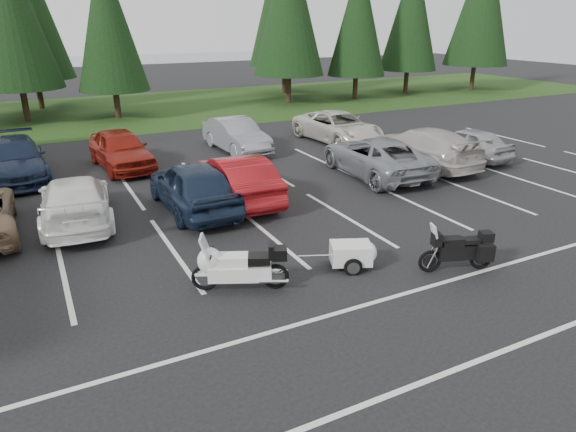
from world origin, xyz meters
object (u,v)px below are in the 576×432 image
Objects in this scene: car_far_1 at (15,159)px; car_far_4 at (338,127)px; car_near_3 at (75,200)px; car_near_8 at (468,143)px; car_near_6 at (375,156)px; car_far_2 at (121,149)px; car_near_5 at (237,178)px; car_near_4 at (193,186)px; car_near_7 at (422,147)px; car_far_3 at (236,135)px; cargo_trailer at (351,256)px; touring_motorcycle at (240,263)px; adventure_motorcycle at (457,247)px.

car_far_1 reaches higher than car_far_4.
car_near_3 reaches higher than car_near_8.
car_near_6 is 1.17× the size of car_far_2.
car_near_5 is at bearing 7.35° from car_near_6.
car_near_5 is 1.18× the size of car_near_8.
car_far_2 is (-13.66, 5.25, 0.10)m from car_near_8.
car_near_4 is 0.87× the size of car_near_7.
car_near_7 is 1.19× the size of car_far_2.
cargo_trailer is at bearing -102.60° from car_far_3.
car_near_7 is 2.25× the size of touring_motorcycle.
car_near_3 is at bearing -2.84° from car_near_8.
car_near_5 is 6.45m from car_far_2.
car_near_7 is 1.04× the size of car_far_4.
adventure_motorcycle is (7.79, -7.50, -0.07)m from car_near_3.
car_near_3 is 0.90× the size of car_near_6.
car_near_3 is at bearing 155.36° from cargo_trailer.
car_near_3 is 1.02× the size of car_near_4.
car_near_3 reaches higher than cargo_trailer.
car_far_4 is at bearing -4.78° from car_far_2.
car_near_5 is at bearing -178.49° from car_near_3.
car_near_6 is at bearing -173.98° from car_near_5.
car_far_4 is at bearing -85.58° from car_near_7.
car_far_2 is at bearing 131.99° from adventure_motorcycle.
car_near_4 is at bearing -151.74° from car_far_4.
cargo_trailer is at bearing 169.01° from adventure_motorcycle.
car_far_4 reaches higher than adventure_motorcycle.
car_far_1 is at bearing -70.28° from car_near_3.
car_near_7 is at bearing 63.28° from cargo_trailer.
car_near_7 reaches higher than cargo_trailer.
car_near_7 reaches higher than car_far_2.
car_near_5 is (5.02, -0.30, 0.07)m from car_near_3.
car_far_3 is 3.17× the size of cargo_trailer.
car_far_2 is at bearing -28.75° from car_near_6.
car_near_8 is at bearing -26.13° from car_far_2.
car_near_5 reaches higher than car_near_8.
car_near_5 is (1.58, 0.24, -0.03)m from car_near_4.
car_far_4 is at bearing -62.22° from car_near_8.
car_near_5 is at bearing 130.25° from adventure_motorcycle.
car_far_4 is (14.22, -0.21, -0.03)m from car_far_1.
car_near_4 is 1.04× the size of car_far_2.
car_near_6 is 1.03× the size of car_far_1.
car_near_8 is (15.97, 0.30, -0.02)m from car_near_3.
car_far_4 is 15.25m from touring_motorcycle.
car_near_4 is 1.96× the size of touring_motorcycle.
car_near_7 is (2.47, 0.21, 0.05)m from car_near_6.
adventure_motorcycle is at bearing 71.49° from car_near_6.
car_far_2 is 11.56m from touring_motorcycle.
car_near_6 is 5.08m from car_near_8.
car_near_6 is (5.87, 0.36, -0.03)m from car_near_5.
car_near_3 is 1.21× the size of car_near_8.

